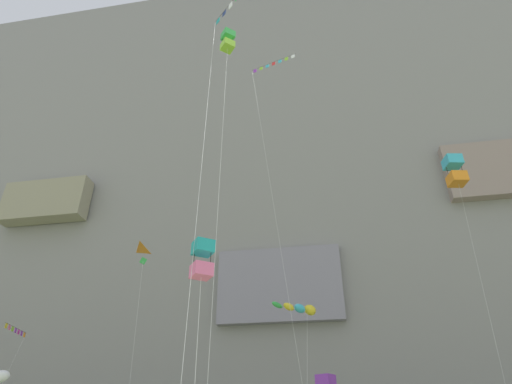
# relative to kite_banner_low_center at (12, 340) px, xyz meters

# --- Properties ---
(cliff_face) EXTENTS (180.00, 28.54, 68.67)m
(cliff_face) POSITION_rel_kite_banner_low_center_xyz_m (22.00, 21.91, 23.03)
(cliff_face) COLOR gray
(cliff_face) RESTS_ON ground
(kite_banner_low_center) EXTENTS (1.59, 5.50, 12.31)m
(kite_banner_low_center) POSITION_rel_kite_banner_low_center_xyz_m (0.00, 0.00, 0.00)
(kite_banner_low_center) COLOR black
(kite_banner_low_center) RESTS_ON ground
(kite_banner_front_field) EXTENTS (3.03, 6.51, 26.58)m
(kite_banner_front_field) POSITION_rel_kite_banner_low_center_xyz_m (22.78, -18.38, 12.30)
(kite_banner_front_field) COLOR black
(kite_banner_front_field) RESTS_ON ground
(kite_windsock_mid_right) EXTENTS (2.45, 3.56, 10.77)m
(kite_windsock_mid_right) POSITION_rel_kite_banner_low_center_xyz_m (25.26, -9.14, -0.99)
(kite_windsock_mid_right) COLOR yellow
(kite_windsock_mid_right) RESTS_ON ground
(kite_banner_far_right) EXTENTS (3.89, 3.83, 30.29)m
(kite_banner_far_right) POSITION_rel_kite_banner_low_center_xyz_m (24.22, -9.68, 14.24)
(kite_banner_far_right) COLOR black
(kite_banner_far_right) RESTS_ON ground
(kite_box_low_left) EXTENTS (0.93, 1.67, 9.78)m
(kite_box_low_left) POSITION_rel_kite_banner_low_center_xyz_m (22.78, -20.45, -2.20)
(kite_box_low_left) COLOR teal
(kite_box_low_left) RESTS_ON ground
(kite_box_mid_left) EXTENTS (2.84, 5.16, 21.53)m
(kite_box_mid_left) POSITION_rel_kite_banner_low_center_xyz_m (36.51, -6.15, 9.11)
(kite_box_mid_left) COLOR #38B2D1
(kite_box_mid_left) RESTS_ON ground
(kite_box_high_left) EXTENTS (1.05, 3.05, 24.66)m
(kite_box_high_left) POSITION_rel_kite_banner_low_center_xyz_m (22.39, -17.14, 12.57)
(kite_box_high_left) COLOR green
(kite_box_high_left) RESTS_ON ground
(kite_delta_upper_mid) EXTENTS (3.23, 6.27, 15.56)m
(kite_delta_upper_mid) POSITION_rel_kite_banner_low_center_xyz_m (14.10, -5.63, 3.79)
(kite_delta_upper_mid) COLOR orange
(kite_delta_upper_mid) RESTS_ON ground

